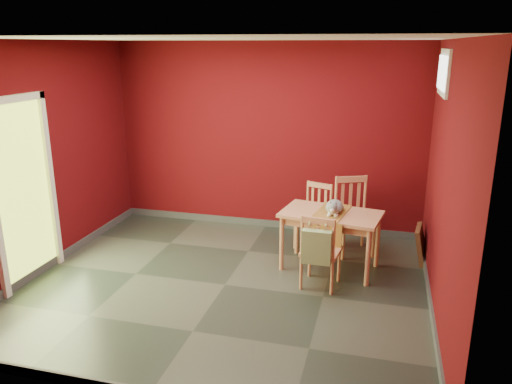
% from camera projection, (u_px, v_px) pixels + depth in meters
% --- Properties ---
extents(ground, '(4.50, 4.50, 0.00)m').
position_uv_depth(ground, '(225.00, 285.00, 5.71)').
color(ground, '#2D342D').
rests_on(ground, ground).
extents(room_shell, '(4.50, 4.50, 4.50)m').
position_uv_depth(room_shell, '(225.00, 281.00, 5.70)').
color(room_shell, '#4F080C').
rests_on(room_shell, ground).
extents(doorway, '(0.06, 1.01, 2.13)m').
position_uv_depth(doorway, '(22.00, 186.00, 5.56)').
color(doorway, '#B7D838').
rests_on(doorway, ground).
extents(window, '(0.05, 0.90, 0.50)m').
position_uv_depth(window, '(444.00, 73.00, 5.44)').
color(window, white).
rests_on(window, room_shell).
extents(outlet_plate, '(0.08, 0.02, 0.12)m').
position_uv_depth(outlet_plate, '(375.00, 216.00, 7.09)').
color(outlet_plate, silver).
rests_on(outlet_plate, room_shell).
extents(dining_table, '(1.25, 0.85, 0.72)m').
position_uv_depth(dining_table, '(331.00, 220.00, 5.97)').
color(dining_table, tan).
rests_on(dining_table, ground).
extents(table_runner, '(0.45, 0.75, 0.36)m').
position_uv_depth(table_runner, '(330.00, 220.00, 5.85)').
color(table_runner, '#925F25').
rests_on(table_runner, dining_table).
extents(chair_far_left, '(0.51, 0.51, 0.87)m').
position_uv_depth(chair_far_left, '(314.00, 215.00, 6.70)').
color(chair_far_left, tan).
rests_on(chair_far_left, ground).
extents(chair_far_right, '(0.61, 0.61, 1.00)m').
position_uv_depth(chair_far_right, '(353.00, 215.00, 6.51)').
color(chair_far_right, tan).
rests_on(chair_far_right, ground).
extents(chair_near, '(0.46, 0.46, 0.88)m').
position_uv_depth(chair_near, '(320.00, 250.00, 5.55)').
color(chair_near, tan).
rests_on(chair_near, ground).
extents(tote_bag, '(0.32, 0.19, 0.44)m').
position_uv_depth(tote_bag, '(316.00, 247.00, 5.32)').
color(tote_bag, '#89A368').
rests_on(tote_bag, chair_near).
extents(cat, '(0.42, 0.47, 0.21)m').
position_uv_depth(cat, '(334.00, 204.00, 5.91)').
color(cat, slate).
rests_on(cat, table_runner).
extents(picture_frame, '(0.20, 0.47, 0.45)m').
position_uv_depth(picture_frame, '(421.00, 244.00, 6.28)').
color(picture_frame, brown).
rests_on(picture_frame, ground).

